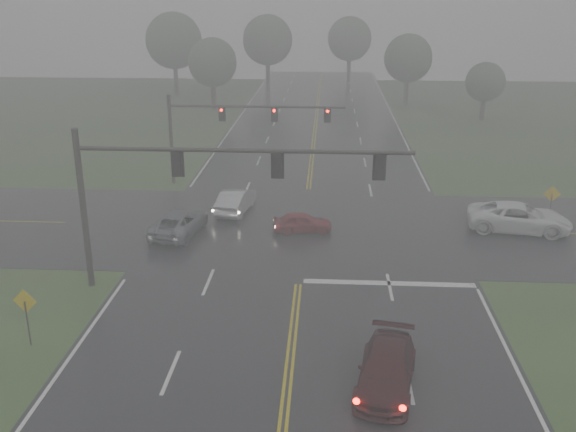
# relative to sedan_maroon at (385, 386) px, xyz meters

# --- Properties ---
(main_road) EXTENTS (18.00, 160.00, 0.02)m
(main_road) POSITION_rel_sedan_maroon_xyz_m (-3.62, 14.39, 0.00)
(main_road) COLOR black
(main_road) RESTS_ON ground
(cross_street) EXTENTS (120.00, 14.00, 0.02)m
(cross_street) POSITION_rel_sedan_maroon_xyz_m (-3.62, 16.39, 0.00)
(cross_street) COLOR black
(cross_street) RESTS_ON ground
(stop_bar) EXTENTS (8.50, 0.50, 0.01)m
(stop_bar) POSITION_rel_sedan_maroon_xyz_m (0.88, 8.79, 0.00)
(stop_bar) COLOR silver
(stop_bar) RESTS_ON ground
(sedan_maroon) EXTENTS (2.85, 5.16, 1.42)m
(sedan_maroon) POSITION_rel_sedan_maroon_xyz_m (0.00, 0.00, 0.00)
(sedan_maroon) COLOR black
(sedan_maroon) RESTS_ON ground
(sedan_red) EXTENTS (3.66, 1.82, 1.20)m
(sedan_red) POSITION_rel_sedan_maroon_xyz_m (-3.72, 15.72, 0.00)
(sedan_red) COLOR maroon
(sedan_red) RESTS_ON ground
(sedan_silver) EXTENTS (2.26, 4.78, 1.51)m
(sedan_silver) POSITION_rel_sedan_maroon_xyz_m (-8.22, 19.12, 0.00)
(sedan_silver) COLOR #B7B9BF
(sedan_silver) RESTS_ON ground
(car_grey) EXTENTS (3.09, 5.34, 1.40)m
(car_grey) POSITION_rel_sedan_maroon_xyz_m (-11.02, 14.87, 0.00)
(car_grey) COLOR slate
(car_grey) RESTS_ON ground
(pickup_white) EXTENTS (6.40, 3.67, 1.68)m
(pickup_white) POSITION_rel_sedan_maroon_xyz_m (9.29, 16.71, 0.00)
(pickup_white) COLOR white
(pickup_white) RESTS_ON ground
(signal_gantry_near) EXTENTS (15.56, 0.34, 7.86)m
(signal_gantry_near) POSITION_rel_sedan_maroon_xyz_m (-8.95, 7.74, 5.57)
(signal_gantry_near) COLOR black
(signal_gantry_near) RESTS_ON ground
(signal_gantry_far) EXTENTS (12.87, 0.34, 6.62)m
(signal_gantry_far) POSITION_rel_sedan_maroon_xyz_m (-9.78, 25.42, 4.68)
(signal_gantry_far) COLOR black
(signal_gantry_far) RESTS_ON ground
(sign_diamond_west) EXTENTS (1.04, 0.20, 2.53)m
(sign_diamond_west) POSITION_rel_sedan_maroon_xyz_m (-14.34, 2.04, 1.70)
(sign_diamond_west) COLOR black
(sign_diamond_west) RESTS_ON ground
(sign_diamond_east) EXTENTS (1.01, 0.16, 2.44)m
(sign_diamond_east) POSITION_rel_sedan_maroon_xyz_m (11.56, 18.14, 1.64)
(sign_diamond_east) COLOR black
(sign_diamond_east) RESTS_ON ground
(tree_nw_a) EXTENTS (5.78, 5.78, 8.49)m
(tree_nw_a) POSITION_rel_sedan_maroon_xyz_m (-16.08, 56.51, 5.58)
(tree_nw_a) COLOR #30271F
(tree_nw_a) RESTS_ON ground
(tree_ne_a) EXTENTS (5.93, 5.93, 8.71)m
(tree_ne_a) POSITION_rel_sedan_maroon_xyz_m (7.44, 61.39, 5.73)
(tree_ne_a) COLOR #30271F
(tree_ne_a) RESTS_ON ground
(tree_n_mid) EXTENTS (7.14, 7.14, 10.48)m
(tree_n_mid) POSITION_rel_sedan_maroon_xyz_m (-11.13, 73.92, 6.90)
(tree_n_mid) COLOR #30271F
(tree_n_mid) RESTS_ON ground
(tree_e_near) EXTENTS (4.32, 4.32, 6.34)m
(tree_e_near) POSITION_rel_sedan_maroon_xyz_m (14.88, 52.07, 4.16)
(tree_e_near) COLOR #30271F
(tree_e_near) RESTS_ON ground
(tree_nw_b) EXTENTS (7.50, 7.50, 11.02)m
(tree_nw_b) POSITION_rel_sedan_maroon_xyz_m (-23.10, 67.13, 7.25)
(tree_nw_b) COLOR #30271F
(tree_nw_b) RESTS_ON ground
(tree_n_far) EXTENTS (6.75, 6.75, 9.92)m
(tree_n_far) POSITION_rel_sedan_maroon_xyz_m (0.81, 82.15, 6.52)
(tree_n_far) COLOR #30271F
(tree_n_far) RESTS_ON ground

